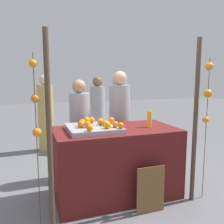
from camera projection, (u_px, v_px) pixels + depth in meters
The scene contains 26 objects.
ground_plane at pixel (116, 194), 3.31m from camera, with size 24.00×24.00×0.00m, color slate.
stall_counter at pixel (116, 162), 3.24m from camera, with size 1.61×0.86×0.91m, color #5B1919.
orange_tray at pixel (94, 128), 3.04m from camera, with size 0.64×0.62×0.06m, color #9EA0A5.
orange_0 at pixel (121, 125), 2.89m from camera, with size 0.08×0.08×0.08m, color orange.
orange_1 at pixel (88, 124), 2.95m from camera, with size 0.08×0.08×0.08m, color orange.
orange_2 at pixel (92, 120), 3.25m from camera, with size 0.08×0.08×0.08m, color orange.
orange_3 at pixel (81, 124), 2.94m from camera, with size 0.09×0.09×0.09m, color orange.
orange_4 at pixel (107, 125), 2.89m from camera, with size 0.09×0.09×0.09m, color orange.
orange_5 at pixel (105, 123), 3.04m from camera, with size 0.07×0.07×0.07m, color orange.
orange_6 at pixel (90, 128), 2.76m from camera, with size 0.08×0.08×0.08m, color orange.
orange_7 at pixel (100, 122), 3.11m from camera, with size 0.09×0.09×0.09m, color orange.
orange_8 at pixel (111, 120), 3.19m from camera, with size 0.09×0.09×0.09m, color orange.
orange_9 at pixel (115, 124), 2.96m from camera, with size 0.08×0.08×0.08m, color orange.
orange_10 at pixel (87, 120), 3.18m from camera, with size 0.09×0.09×0.09m, color orange.
orange_11 at pixel (82, 122), 3.04m from camera, with size 0.09×0.09×0.09m, color orange.
juice_bottle at pixel (150, 119), 3.26m from camera, with size 0.07×0.07×0.23m.
chalkboard_sign at pixel (150, 190), 2.82m from camera, with size 0.36×0.03×0.58m.
vendor_left at pixel (80, 133), 3.78m from camera, with size 0.31×0.31×1.55m.
vendor_right at pixel (120, 126), 3.98m from camera, with size 0.34×0.34×1.68m.
crowd_person_0 at pixel (120, 110), 5.81m from camera, with size 0.34×0.34×1.72m.
crowd_person_1 at pixel (46, 116), 5.16m from camera, with size 0.33×0.33×1.64m.
crowd_person_2 at pixel (98, 116), 5.29m from camera, with size 0.32×0.32×1.59m.
canopy_post_left at pixel (49, 133), 2.43m from camera, with size 0.06×0.06×2.06m, color #473828.
canopy_post_right at pixel (195, 122), 3.01m from camera, with size 0.06×0.06×2.06m, color #473828.
garland_strand_left at pixel (35, 105), 2.33m from camera, with size 0.10×0.10×1.82m.
garland_strand_right at pixel (208, 91), 3.01m from camera, with size 0.11×0.12×1.82m.
Camera 1 is at (-1.07, -2.92, 1.59)m, focal length 38.70 mm.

